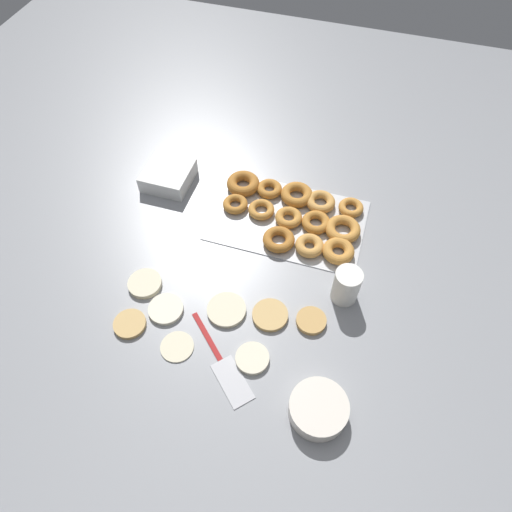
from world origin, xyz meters
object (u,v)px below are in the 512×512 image
at_px(pancake_3, 177,346).
at_px(pancake_5, 270,315).
at_px(pancake_0, 145,283).
at_px(pancake_2, 227,310).
at_px(spatula, 226,371).
at_px(paper_cup, 346,286).
at_px(pancake_4, 311,321).
at_px(batter_bowl, 318,409).
at_px(pancake_6, 130,324).
at_px(pancake_1, 252,358).
at_px(pancake_7, 166,309).
at_px(container_stack, 168,175).
at_px(donut_tray, 294,215).

relative_size(pancake_3, pancake_5, 0.90).
bearing_deg(pancake_5, pancake_0, 1.34).
distance_m(pancake_2, spatula, 0.17).
bearing_deg(pancake_0, paper_cup, -166.60).
relative_size(pancake_2, pancake_3, 1.22).
relative_size(pancake_0, pancake_5, 0.98).
bearing_deg(pancake_4, batter_bowl, 106.73).
bearing_deg(paper_cup, pancake_6, 25.93).
bearing_deg(batter_bowl, pancake_1, -23.47).
bearing_deg(pancake_4, pancake_1, 51.26).
bearing_deg(pancake_1, pancake_2, -46.07).
relative_size(pancake_0, pancake_4, 1.17).
bearing_deg(pancake_7, batter_bowl, 161.98).
bearing_deg(spatula, pancake_3, -146.44).
relative_size(pancake_1, pancake_6, 1.00).
height_order(pancake_4, batter_bowl, batter_bowl).
relative_size(pancake_3, batter_bowl, 0.62).
height_order(pancake_5, paper_cup, paper_cup).
distance_m(batter_bowl, spatula, 0.25).
relative_size(batter_bowl, spatula, 0.60).
height_order(pancake_0, pancake_3, pancake_0).
bearing_deg(pancake_6, pancake_5, -158.82).
xyz_separation_m(pancake_0, pancake_2, (-0.25, 0.01, -0.00)).
height_order(pancake_7, spatula, pancake_7).
height_order(pancake_4, paper_cup, paper_cup).
height_order(pancake_6, pancake_7, same).
relative_size(pancake_6, paper_cup, 0.80).
height_order(pancake_4, container_stack, container_stack).
bearing_deg(batter_bowl, donut_tray, -70.42).
xyz_separation_m(pancake_7, container_stack, (0.19, -0.46, 0.02)).
relative_size(container_stack, paper_cup, 1.38).
relative_size(pancake_5, batter_bowl, 0.69).
xyz_separation_m(pancake_5, donut_tray, (0.02, -0.36, 0.01)).
height_order(pancake_3, pancake_5, pancake_5).
relative_size(pancake_5, donut_tray, 0.21).
xyz_separation_m(donut_tray, batter_bowl, (-0.20, 0.57, 0.01)).
bearing_deg(pancake_3, batter_bowl, 171.67).
xyz_separation_m(pancake_0, donut_tray, (-0.35, -0.37, 0.01)).
distance_m(pancake_2, pancake_4, 0.23).
distance_m(pancake_2, paper_cup, 0.33).
bearing_deg(pancake_7, pancake_5, -166.63).
relative_size(pancake_2, spatula, 0.46).
relative_size(pancake_1, paper_cup, 0.80).
xyz_separation_m(pancake_1, batter_bowl, (-0.19, 0.08, 0.02)).
bearing_deg(pancake_0, pancake_6, 96.91).
height_order(pancake_1, pancake_3, pancake_1).
distance_m(pancake_0, pancake_2, 0.25).
bearing_deg(spatula, pancake_1, 86.07).
xyz_separation_m(pancake_1, pancake_4, (-0.12, -0.15, 0.00)).
xyz_separation_m(pancake_0, paper_cup, (-0.55, -0.13, 0.05)).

